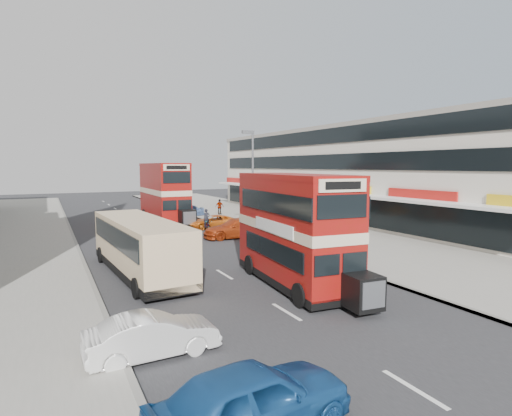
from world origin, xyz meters
TOP-DOWN VIEW (x-y plane):
  - ground at (0.00, 0.00)m, footprint 160.00×160.00m
  - road_surface at (0.00, 20.00)m, footprint 12.00×90.00m
  - pavement_right at (12.00, 20.00)m, footprint 12.00×90.00m
  - kerb_left at (-6.10, 20.00)m, footprint 0.20×90.00m
  - kerb_right at (6.10, 20.00)m, footprint 0.20×90.00m
  - commercial_row at (19.95, 22.00)m, footprint 9.90×46.20m
  - street_lamp at (6.52, 18.00)m, footprint 1.00×0.20m
  - bus_main at (2.14, 4.89)m, footprint 3.13×9.07m
  - bus_second at (2.29, 28.27)m, footprint 2.78×9.96m
  - coach at (-3.74, 9.91)m, footprint 3.17×9.94m
  - car_left_near at (-4.28, -3.73)m, footprint 4.57×2.31m
  - car_left_front at (-5.27, 0.65)m, footprint 3.80×1.42m
  - car_right_a at (4.93, 17.46)m, footprint 5.14×2.30m
  - car_right_b at (5.04, 22.56)m, footprint 4.43×2.50m
  - car_right_c at (5.39, 31.57)m, footprint 4.06×1.98m
  - pedestrian_near at (8.75, 15.03)m, footprint 0.68×0.48m
  - pedestrian_far at (9.06, 31.05)m, footprint 0.98×0.43m
  - cyclist at (4.01, 21.40)m, footprint 0.68×1.73m

SIDE VIEW (x-z plane):
  - ground at x=0.00m, z-range 0.00..0.00m
  - road_surface at x=0.00m, z-range 0.00..0.01m
  - pavement_right at x=12.00m, z-range 0.00..0.15m
  - kerb_left at x=-6.10m, z-range -0.01..0.15m
  - kerb_right at x=6.10m, z-range -0.01..0.15m
  - car_right_b at x=5.04m, z-range 0.00..1.17m
  - cyclist at x=4.01m, z-range -0.32..1.55m
  - car_left_front at x=-5.27m, z-range 0.00..1.24m
  - car_right_c at x=5.39m, z-range 0.00..1.33m
  - car_right_a at x=4.93m, z-range 0.00..1.46m
  - car_left_near at x=-4.28m, z-range 0.00..1.49m
  - pedestrian_far at x=9.06m, z-range 0.15..1.80m
  - pedestrian_near at x=8.75m, z-range 0.15..1.97m
  - coach at x=-3.74m, z-range 0.23..2.83m
  - bus_main at x=2.14m, z-range 0.13..5.03m
  - bus_second at x=2.29m, z-range 0.15..5.63m
  - commercial_row at x=19.95m, z-range 0.05..9.35m
  - street_lamp at x=6.52m, z-range 0.72..8.85m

